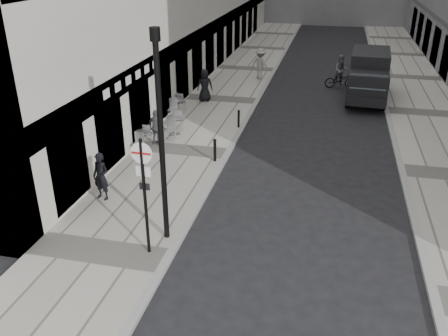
{
  "coord_description": "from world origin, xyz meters",
  "views": [
    {
      "loc": [
        4.0,
        -7.42,
        7.99
      ],
      "look_at": [
        0.83,
        6.27,
        1.4
      ],
      "focal_mm": 38.0,
      "sensor_mm": 36.0,
      "label": 1
    }
  ],
  "objects_px": {
    "lamppost": "(161,130)",
    "cyclist": "(341,75)",
    "sign_post": "(144,182)",
    "panel_van": "(369,74)",
    "walking_man": "(101,176)"
  },
  "relations": [
    {
      "from": "lamppost",
      "to": "cyclist",
      "type": "height_order",
      "value": "lamppost"
    },
    {
      "from": "sign_post",
      "to": "panel_van",
      "type": "distance_m",
      "value": 18.43
    },
    {
      "from": "lamppost",
      "to": "cyclist",
      "type": "xyz_separation_m",
      "value": [
        4.86,
        18.45,
        -2.71
      ]
    },
    {
      "from": "lamppost",
      "to": "cyclist",
      "type": "distance_m",
      "value": 19.27
    },
    {
      "from": "sign_post",
      "to": "cyclist",
      "type": "height_order",
      "value": "sign_post"
    },
    {
      "from": "walking_man",
      "to": "cyclist",
      "type": "relative_size",
      "value": 0.82
    },
    {
      "from": "sign_post",
      "to": "walking_man",
      "type": "bearing_deg",
      "value": 137.96
    },
    {
      "from": "lamppost",
      "to": "cyclist",
      "type": "bearing_deg",
      "value": 75.23
    },
    {
      "from": "panel_van",
      "to": "cyclist",
      "type": "distance_m",
      "value": 2.68
    },
    {
      "from": "sign_post",
      "to": "lamppost",
      "type": "height_order",
      "value": "lamppost"
    },
    {
      "from": "sign_post",
      "to": "cyclist",
      "type": "bearing_deg",
      "value": 77.27
    },
    {
      "from": "walking_man",
      "to": "sign_post",
      "type": "distance_m",
      "value": 3.98
    },
    {
      "from": "walking_man",
      "to": "cyclist",
      "type": "bearing_deg",
      "value": 78.85
    },
    {
      "from": "sign_post",
      "to": "panel_van",
      "type": "xyz_separation_m",
      "value": [
        6.61,
        17.19,
        -0.85
      ]
    },
    {
      "from": "walking_man",
      "to": "panel_van",
      "type": "distance_m",
      "value": 17.3
    }
  ]
}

